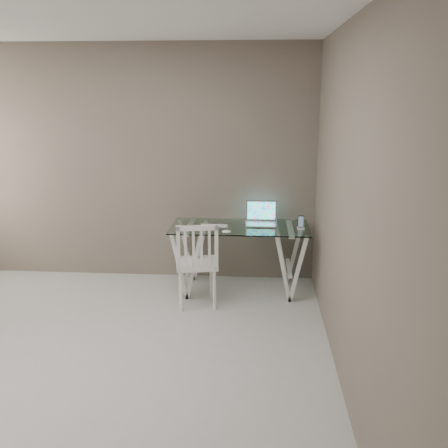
% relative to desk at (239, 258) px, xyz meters
% --- Properties ---
extents(room, '(4.50, 4.52, 2.71)m').
position_rel_desk_xyz_m(room, '(-1.21, -1.81, 1.33)').
color(room, '#B2B0AA').
rests_on(room, ground).
extents(desk, '(1.50, 0.70, 0.75)m').
position_rel_desk_xyz_m(desk, '(0.00, 0.00, 0.00)').
color(desk, silver).
rests_on(desk, ground).
extents(chair, '(0.49, 0.49, 0.91)m').
position_rel_desk_xyz_m(chair, '(-0.41, -0.47, 0.12)').
color(chair, white).
rests_on(chair, ground).
extents(laptop, '(0.35, 0.28, 0.24)m').
position_rel_desk_xyz_m(laptop, '(0.23, 0.13, 0.42)').
color(laptop, '#BCBCC1').
rests_on(laptop, desk).
extents(keyboard, '(0.31, 0.13, 0.01)m').
position_rel_desk_xyz_m(keyboard, '(-0.28, -0.02, 0.37)').
color(keyboard, silver).
rests_on(keyboard, desk).
extents(mouse, '(0.10, 0.06, 0.03)m').
position_rel_desk_xyz_m(mouse, '(-0.13, -0.28, 0.38)').
color(mouse, white).
rests_on(mouse, desk).
extents(phone_dock, '(0.08, 0.08, 0.14)m').
position_rel_desk_xyz_m(phone_dock, '(0.66, -0.06, 0.40)').
color(phone_dock, white).
rests_on(phone_dock, desk).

